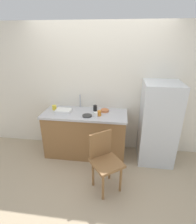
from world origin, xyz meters
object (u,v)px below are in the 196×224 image
(dish_tray, at_px, (63,111))
(hotplate, at_px, (87,116))
(terracotta_bowl, at_px, (105,111))
(refrigerator, at_px, (158,124))
(cup_white, at_px, (96,115))
(cup_black, at_px, (95,108))
(cup_yellow, at_px, (54,108))
(cup_orange, at_px, (99,113))
(chair, at_px, (105,159))

(dish_tray, relative_size, hotplate, 1.65)
(terracotta_bowl, bearing_deg, refrigerator, -6.22)
(cup_white, bearing_deg, hotplate, 174.21)
(dish_tray, relative_size, terracotta_bowl, 1.85)
(cup_black, bearing_deg, hotplate, -110.91)
(cup_yellow, relative_size, cup_orange, 0.92)
(refrigerator, distance_m, cup_white, 1.11)
(refrigerator, relative_size, cup_white, 17.01)
(terracotta_bowl, xyz_separation_m, cup_white, (-0.13, -0.26, 0.02))
(dish_tray, bearing_deg, hotplate, -14.71)
(refrigerator, bearing_deg, cup_orange, -174.90)
(chair, distance_m, dish_tray, 1.22)
(cup_black, height_order, cup_yellow, cup_black)
(cup_orange, bearing_deg, terracotta_bowl, 69.05)
(cup_black, bearing_deg, dish_tray, -165.76)
(refrigerator, xyz_separation_m, chair, (-0.86, -0.81, -0.24))
(chair, xyz_separation_m, cup_white, (-0.23, 0.65, 0.41))
(dish_tray, distance_m, cup_orange, 0.68)
(dish_tray, distance_m, cup_black, 0.59)
(cup_yellow, bearing_deg, hotplate, -17.56)
(hotplate, bearing_deg, cup_black, 69.09)
(cup_white, xyz_separation_m, cup_orange, (0.05, 0.07, 0.00))
(refrigerator, bearing_deg, hotplate, -173.41)
(dish_tray, xyz_separation_m, hotplate, (0.47, -0.12, -0.02))
(hotplate, distance_m, cup_yellow, 0.71)
(dish_tray, bearing_deg, cup_white, -12.53)
(terracotta_bowl, xyz_separation_m, cup_black, (-0.18, 0.02, 0.03))
(chair, height_order, cup_yellow, cup_yellow)
(terracotta_bowl, distance_m, cup_yellow, 0.96)
(hotplate, height_order, cup_orange, cup_orange)
(refrigerator, xyz_separation_m, cup_black, (-1.14, 0.12, 0.19))
(dish_tray, relative_size, cup_white, 3.22)
(refrigerator, distance_m, cup_black, 1.16)
(terracotta_bowl, relative_size, cup_black, 1.42)
(refrigerator, bearing_deg, terracotta_bowl, 173.78)
(dish_tray, xyz_separation_m, cup_white, (0.62, -0.14, 0.02))
(chair, relative_size, cup_white, 10.24)
(hotplate, distance_m, cup_black, 0.29)
(hotplate, xyz_separation_m, cup_white, (0.16, -0.02, 0.03))
(terracotta_bowl, distance_m, hotplate, 0.38)
(dish_tray, xyz_separation_m, terracotta_bowl, (0.75, 0.13, -0.00))
(dish_tray, xyz_separation_m, cup_yellow, (-0.21, 0.09, 0.02))
(refrigerator, xyz_separation_m, terracotta_bowl, (-0.96, 0.10, 0.15))
(dish_tray, bearing_deg, chair, -42.73)
(refrigerator, height_order, cup_orange, refrigerator)
(chair, bearing_deg, hotplate, 82.95)
(cup_black, relative_size, cup_orange, 1.14)
(terracotta_bowl, height_order, cup_white, cup_white)
(terracotta_bowl, bearing_deg, cup_white, -116.15)
(refrigerator, distance_m, chair, 1.20)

